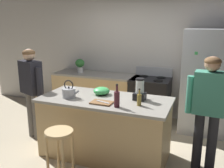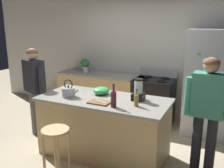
# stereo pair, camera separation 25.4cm
# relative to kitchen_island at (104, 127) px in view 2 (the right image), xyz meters

# --- Properties ---
(ground_plane) EXTENTS (14.00, 14.00, 0.00)m
(ground_plane) POSITION_rel_kitchen_island_xyz_m (0.00, 0.00, -0.46)
(ground_plane) COLOR beige
(back_wall) EXTENTS (8.00, 0.10, 2.70)m
(back_wall) POSITION_rel_kitchen_island_xyz_m (0.00, 1.95, 0.89)
(back_wall) COLOR silver
(back_wall) RESTS_ON ground_plane
(kitchen_island) EXTENTS (1.94, 0.90, 0.92)m
(kitchen_island) POSITION_rel_kitchen_island_xyz_m (0.00, 0.00, 0.00)
(kitchen_island) COLOR tan
(kitchen_island) RESTS_ON ground_plane
(back_counter_run) EXTENTS (2.00, 0.64, 0.92)m
(back_counter_run) POSITION_rel_kitchen_island_xyz_m (-0.80, 1.55, -0.00)
(back_counter_run) COLOR tan
(back_counter_run) RESTS_ON ground_plane
(refrigerator) EXTENTS (0.90, 0.73, 1.90)m
(refrigerator) POSITION_rel_kitchen_island_xyz_m (1.40, 1.50, 0.49)
(refrigerator) COLOR #B7BABF
(refrigerator) RESTS_ON ground_plane
(stove_range) EXTENTS (0.76, 0.65, 1.10)m
(stove_range) POSITION_rel_kitchen_island_xyz_m (0.34, 1.52, 0.01)
(stove_range) COLOR black
(stove_range) RESTS_ON ground_plane
(person_by_island_left) EXTENTS (0.58, 0.34, 1.59)m
(person_by_island_left) POSITION_rel_kitchen_island_xyz_m (-1.40, 0.09, 0.50)
(person_by_island_left) COLOR #66605B
(person_by_island_left) RESTS_ON ground_plane
(person_by_sink_right) EXTENTS (0.59, 0.24, 1.61)m
(person_by_sink_right) POSITION_rel_kitchen_island_xyz_m (1.44, 0.14, 0.51)
(person_by_sink_right) COLOR #26262B
(person_by_sink_right) RESTS_ON ground_plane
(bar_stool) EXTENTS (0.36, 0.36, 0.69)m
(bar_stool) POSITION_rel_kitchen_island_xyz_m (-0.30, -0.77, 0.07)
(bar_stool) COLOR tan
(bar_stool) RESTS_ON ground_plane
(potted_plant) EXTENTS (0.20, 0.20, 0.30)m
(potted_plant) POSITION_rel_kitchen_island_xyz_m (-1.25, 1.55, 0.63)
(potted_plant) COLOR silver
(potted_plant) RESTS_ON back_counter_run
(blender_appliance) EXTENTS (0.17, 0.17, 0.32)m
(blender_appliance) POSITION_rel_kitchen_island_xyz_m (0.49, 0.14, 0.59)
(blender_appliance) COLOR black
(blender_appliance) RESTS_ON kitchen_island
(bottle_wine) EXTENTS (0.08, 0.08, 0.32)m
(bottle_wine) POSITION_rel_kitchen_island_xyz_m (0.30, -0.28, 0.57)
(bottle_wine) COLOR #471923
(bottle_wine) RESTS_ON kitchen_island
(bottle_vinegar) EXTENTS (0.06, 0.06, 0.24)m
(bottle_vinegar) POSITION_rel_kitchen_island_xyz_m (0.56, -0.11, 0.54)
(bottle_vinegar) COLOR olive
(bottle_vinegar) RESTS_ON kitchen_island
(mixing_bowl) EXTENTS (0.26, 0.26, 0.12)m
(mixing_bowl) POSITION_rel_kitchen_island_xyz_m (-0.13, 0.18, 0.52)
(mixing_bowl) COLOR #3FB259
(mixing_bowl) RESTS_ON kitchen_island
(tea_kettle) EXTENTS (0.28, 0.20, 0.27)m
(tea_kettle) POSITION_rel_kitchen_island_xyz_m (-0.52, -0.14, 0.54)
(tea_kettle) COLOR #B7BABF
(tea_kettle) RESTS_ON kitchen_island
(cutting_board) EXTENTS (0.30, 0.20, 0.02)m
(cutting_board) POSITION_rel_kitchen_island_xyz_m (0.05, -0.22, 0.47)
(cutting_board) COLOR brown
(cutting_board) RESTS_ON kitchen_island
(chef_knife) EXTENTS (0.22, 0.09, 0.01)m
(chef_knife) POSITION_rel_kitchen_island_xyz_m (0.07, -0.22, 0.48)
(chef_knife) COLOR #B7BABF
(chef_knife) RESTS_ON cutting_board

